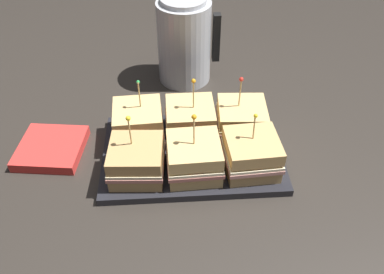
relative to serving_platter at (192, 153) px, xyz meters
name	(u,v)px	position (x,y,z in m)	size (l,w,h in m)	color
ground_plane	(192,156)	(0.00, 0.00, -0.01)	(6.00, 6.00, 0.00)	#2D2823
serving_platter	(192,153)	(0.00, 0.00, 0.00)	(0.41, 0.27, 0.02)	#232328
sandwich_front_left	(137,161)	(-0.12, -0.06, 0.05)	(0.12, 0.12, 0.15)	tan
sandwich_front_center	(194,158)	(0.00, -0.07, 0.05)	(0.12, 0.12, 0.16)	tan
sandwich_front_right	(251,154)	(0.12, -0.06, 0.05)	(0.12, 0.12, 0.14)	tan
sandwich_back_left	(138,123)	(-0.12, 0.06, 0.05)	(0.12, 0.13, 0.15)	tan
sandwich_back_center	(189,121)	(0.00, 0.06, 0.05)	(0.12, 0.12, 0.16)	tan
sandwich_back_right	(242,120)	(0.12, 0.06, 0.05)	(0.12, 0.12, 0.16)	tan
kettle_steel	(186,41)	(0.00, 0.34, 0.11)	(0.17, 0.15, 0.26)	#B7BABF
napkin_stack	(51,148)	(-0.33, 0.04, 0.00)	(0.16, 0.16, 0.02)	red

